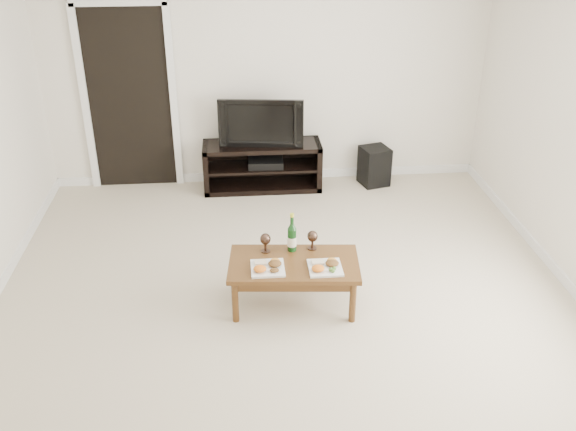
# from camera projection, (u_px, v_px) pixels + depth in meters

# --- Properties ---
(floor) EXTENTS (5.50, 5.50, 0.00)m
(floor) POSITION_uv_depth(u_px,v_px,m) (288.00, 312.00, 5.36)
(floor) COLOR beige
(floor) RESTS_ON ground
(back_wall) EXTENTS (5.00, 0.04, 2.60)m
(back_wall) POSITION_uv_depth(u_px,v_px,m) (267.00, 72.00, 7.22)
(back_wall) COLOR white
(back_wall) RESTS_ON ground
(doorway) EXTENTS (0.90, 0.02, 2.05)m
(doorway) POSITION_uv_depth(u_px,v_px,m) (130.00, 100.00, 7.19)
(doorway) COLOR black
(doorway) RESTS_ON ground
(media_console) EXTENTS (1.35, 0.45, 0.55)m
(media_console) POSITION_uv_depth(u_px,v_px,m) (262.00, 166.00, 7.44)
(media_console) COLOR black
(media_console) RESTS_ON ground
(television) EXTENTS (0.96, 0.24, 0.55)m
(television) POSITION_uv_depth(u_px,v_px,m) (261.00, 121.00, 7.19)
(television) COLOR black
(television) RESTS_ON media_console
(av_receiver) EXTENTS (0.41, 0.31, 0.08)m
(av_receiver) POSITION_uv_depth(u_px,v_px,m) (266.00, 162.00, 7.41)
(av_receiver) COLOR black
(av_receiver) RESTS_ON media_console
(subwoofer) EXTENTS (0.37, 0.37, 0.46)m
(subwoofer) POSITION_uv_depth(u_px,v_px,m) (374.00, 166.00, 7.56)
(subwoofer) COLOR black
(subwoofer) RESTS_ON ground
(coffee_table) EXTENTS (1.12, 0.67, 0.42)m
(coffee_table) POSITION_uv_depth(u_px,v_px,m) (294.00, 284.00, 5.36)
(coffee_table) COLOR #563318
(coffee_table) RESTS_ON ground
(plate_left) EXTENTS (0.27, 0.27, 0.07)m
(plate_left) POSITION_uv_depth(u_px,v_px,m) (268.00, 266.00, 5.16)
(plate_left) COLOR white
(plate_left) RESTS_ON coffee_table
(plate_right) EXTENTS (0.27, 0.27, 0.07)m
(plate_right) POSITION_uv_depth(u_px,v_px,m) (325.00, 265.00, 5.16)
(plate_right) COLOR white
(plate_right) RESTS_ON coffee_table
(wine_bottle) EXTENTS (0.07, 0.07, 0.35)m
(wine_bottle) POSITION_uv_depth(u_px,v_px,m) (292.00, 232.00, 5.36)
(wine_bottle) COLOR #0F3812
(wine_bottle) RESTS_ON coffee_table
(goblet_left) EXTENTS (0.09, 0.09, 0.17)m
(goblet_left) POSITION_uv_depth(u_px,v_px,m) (265.00, 243.00, 5.38)
(goblet_left) COLOR #3E2B21
(goblet_left) RESTS_ON coffee_table
(goblet_right) EXTENTS (0.09, 0.09, 0.17)m
(goblet_right) POSITION_uv_depth(u_px,v_px,m) (312.00, 240.00, 5.43)
(goblet_right) COLOR #3E2B21
(goblet_right) RESTS_ON coffee_table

